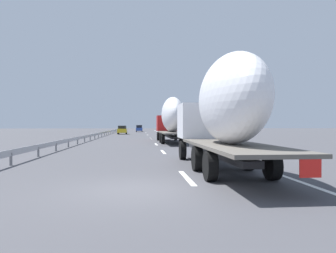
{
  "coord_description": "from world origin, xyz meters",
  "views": [
    {
      "loc": [
        -9.31,
        -0.05,
        1.93
      ],
      "look_at": [
        20.69,
        -2.87,
        1.78
      ],
      "focal_mm": 33.53,
      "sensor_mm": 36.0,
      "label": 1
    }
  ],
  "objects_px": {
    "car_yellow_coupe": "(122,130)",
    "road_sign": "(175,122)",
    "truck_trailing": "(223,110)",
    "truck_lead": "(171,118)",
    "car_blue_sedan": "(139,128)"
  },
  "relations": [
    {
      "from": "truck_trailing",
      "to": "car_yellow_coupe",
      "type": "distance_m",
      "value": 54.01
    },
    {
      "from": "car_blue_sedan",
      "to": "road_sign",
      "type": "relative_size",
      "value": 1.25
    },
    {
      "from": "car_yellow_coupe",
      "to": "car_blue_sedan",
      "type": "relative_size",
      "value": 1.05
    },
    {
      "from": "truck_trailing",
      "to": "car_yellow_coupe",
      "type": "xyz_separation_m",
      "value": [
        53.53,
        6.95,
        -1.66
      ]
    },
    {
      "from": "truck_lead",
      "to": "car_blue_sedan",
      "type": "xyz_separation_m",
      "value": [
        54.4,
        3.38,
        -1.76
      ]
    },
    {
      "from": "car_yellow_coupe",
      "to": "car_blue_sedan",
      "type": "height_order",
      "value": "car_blue_sedan"
    },
    {
      "from": "truck_lead",
      "to": "car_blue_sedan",
      "type": "bearing_deg",
      "value": 3.56
    },
    {
      "from": "car_blue_sedan",
      "to": "road_sign",
      "type": "xyz_separation_m",
      "value": [
        -31.26,
        -6.48,
        1.44
      ]
    },
    {
      "from": "truck_trailing",
      "to": "car_yellow_coupe",
      "type": "height_order",
      "value": "truck_trailing"
    },
    {
      "from": "truck_trailing",
      "to": "car_yellow_coupe",
      "type": "bearing_deg",
      "value": 7.4
    },
    {
      "from": "truck_lead",
      "to": "truck_trailing",
      "type": "xyz_separation_m",
      "value": [
        -21.03,
        -0.0,
        -0.14
      ]
    },
    {
      "from": "truck_lead",
      "to": "truck_trailing",
      "type": "bearing_deg",
      "value": -180.0
    },
    {
      "from": "car_yellow_coupe",
      "to": "road_sign",
      "type": "relative_size",
      "value": 1.32
    },
    {
      "from": "car_yellow_coupe",
      "to": "car_blue_sedan",
      "type": "bearing_deg",
      "value": -9.25
    },
    {
      "from": "truck_trailing",
      "to": "car_blue_sedan",
      "type": "height_order",
      "value": "truck_trailing"
    }
  ]
}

